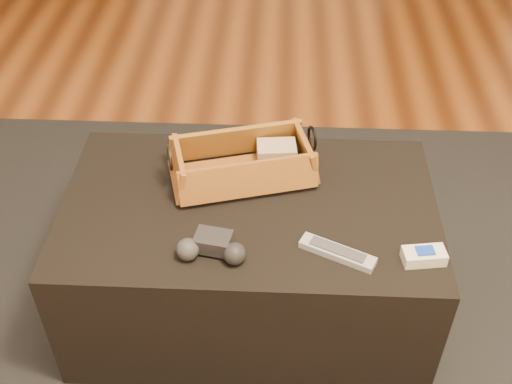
{
  "coord_description": "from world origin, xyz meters",
  "views": [
    {
      "loc": [
        0.24,
        -1.24,
        1.58
      ],
      "look_at": [
        0.19,
        -0.0,
        0.49
      ],
      "focal_mm": 45.0,
      "sensor_mm": 36.0,
      "label": 1
    }
  ],
  "objects_px": {
    "cream_gadget": "(424,256)",
    "silver_remote": "(337,252)",
    "ottoman": "(249,258)",
    "tv_remote": "(237,175)",
    "game_controller": "(212,248)",
    "wicker_basket": "(243,164)"
  },
  "relations": [
    {
      "from": "silver_remote",
      "to": "cream_gadget",
      "type": "relative_size",
      "value": 1.75
    },
    {
      "from": "ottoman",
      "to": "cream_gadget",
      "type": "relative_size",
      "value": 9.21
    },
    {
      "from": "ottoman",
      "to": "tv_remote",
      "type": "bearing_deg",
      "value": 112.82
    },
    {
      "from": "tv_remote",
      "to": "game_controller",
      "type": "relative_size",
      "value": 1.19
    },
    {
      "from": "ottoman",
      "to": "wicker_basket",
      "type": "distance_m",
      "value": 0.28
    },
    {
      "from": "wicker_basket",
      "to": "cream_gadget",
      "type": "xyz_separation_m",
      "value": [
        0.45,
        -0.29,
        -0.03
      ]
    },
    {
      "from": "tv_remote",
      "to": "silver_remote",
      "type": "relative_size",
      "value": 1.09
    },
    {
      "from": "wicker_basket",
      "to": "silver_remote",
      "type": "height_order",
      "value": "wicker_basket"
    },
    {
      "from": "tv_remote",
      "to": "game_controller",
      "type": "height_order",
      "value": "game_controller"
    },
    {
      "from": "tv_remote",
      "to": "cream_gadget",
      "type": "height_order",
      "value": "cream_gadget"
    },
    {
      "from": "ottoman",
      "to": "game_controller",
      "type": "bearing_deg",
      "value": -112.26
    },
    {
      "from": "tv_remote",
      "to": "game_controller",
      "type": "distance_m",
      "value": 0.28
    },
    {
      "from": "ottoman",
      "to": "game_controller",
      "type": "relative_size",
      "value": 5.75
    },
    {
      "from": "cream_gadget",
      "to": "silver_remote",
      "type": "bearing_deg",
      "value": 177.55
    },
    {
      "from": "tv_remote",
      "to": "silver_remote",
      "type": "bearing_deg",
      "value": -66.6
    },
    {
      "from": "tv_remote",
      "to": "silver_remote",
      "type": "xyz_separation_m",
      "value": [
        0.26,
        -0.27,
        -0.01
      ]
    },
    {
      "from": "game_controller",
      "to": "tv_remote",
      "type": "bearing_deg",
      "value": 81.84
    },
    {
      "from": "ottoman",
      "to": "tv_remote",
      "type": "height_order",
      "value": "tv_remote"
    },
    {
      "from": "game_controller",
      "to": "cream_gadget",
      "type": "xyz_separation_m",
      "value": [
        0.51,
        0.01,
        -0.01
      ]
    },
    {
      "from": "silver_remote",
      "to": "ottoman",
      "type": "bearing_deg",
      "value": 142.11
    },
    {
      "from": "silver_remote",
      "to": "cream_gadget",
      "type": "xyz_separation_m",
      "value": [
        0.21,
        -0.01,
        0.01
      ]
    },
    {
      "from": "tv_remote",
      "to": "wicker_basket",
      "type": "bearing_deg",
      "value": 30.87
    }
  ]
}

